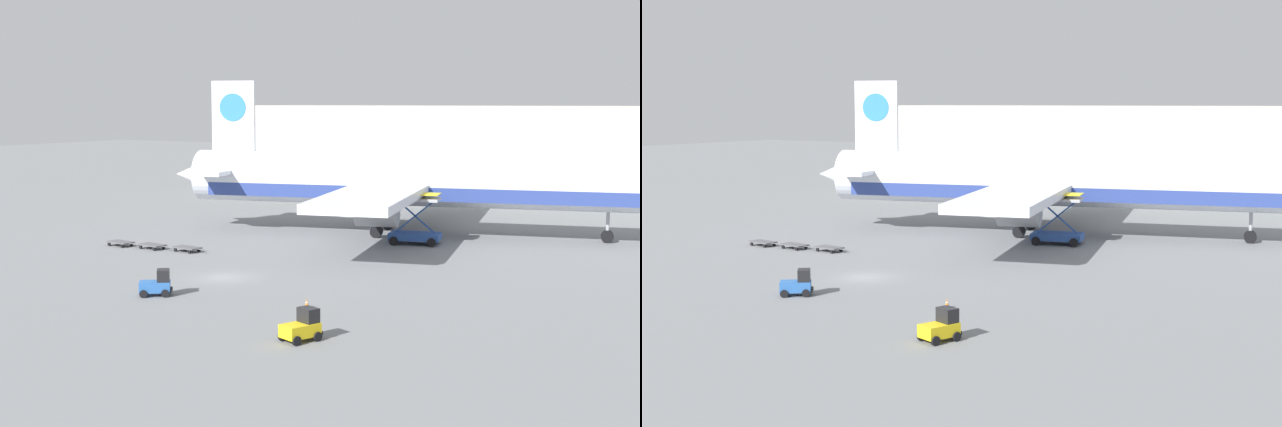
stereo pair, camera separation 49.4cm
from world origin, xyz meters
The scene contains 10 objects.
ground_plane centered at (0.00, 0.00, 0.00)m, with size 400.00×400.00×0.00m, color slate.
terminal_building centered at (-0.98, 73.62, 6.99)m, with size 90.00×18.20×14.00m.
airplane_main centered at (3.23, 30.24, 5.84)m, with size 56.90×48.45×17.00m.
scissor_lift_loader centered at (6.21, 24.44, 2.01)m, with size 5.79×4.47×5.25m.
baggage_tug_foreground centered at (-0.08, -8.20, 0.88)m, with size 2.80×2.65×2.00m.
baggage_tug_mid centered at (16.18, -13.46, 0.88)m, with size 2.30×2.77×2.00m.
baggage_dolly_lead centered at (-18.94, 7.75, 0.39)m, with size 3.77×1.81×0.48m.
baggage_dolly_second centered at (-14.94, 8.04, 0.39)m, with size 3.77×1.81×0.48m.
baggage_dolly_third centered at (-10.88, 8.52, 0.39)m, with size 3.77×1.81×0.48m.
traffic_cone_near centered at (11.77, -5.81, 0.33)m, with size 0.40×0.40×0.68m.
Camera 2 is at (44.89, -58.39, 14.57)m, focal length 50.00 mm.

